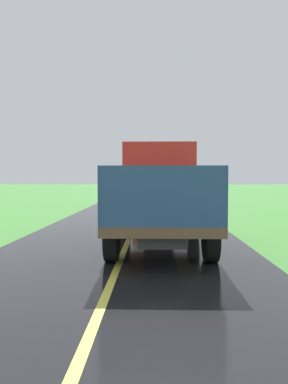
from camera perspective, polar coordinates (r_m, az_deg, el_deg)
banana_truck_near at (r=10.21m, az=2.42°, el=0.09°), size 2.38×5.82×2.80m
banana_truck_far at (r=23.42m, az=1.47°, el=1.31°), size 2.38×5.81×2.80m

